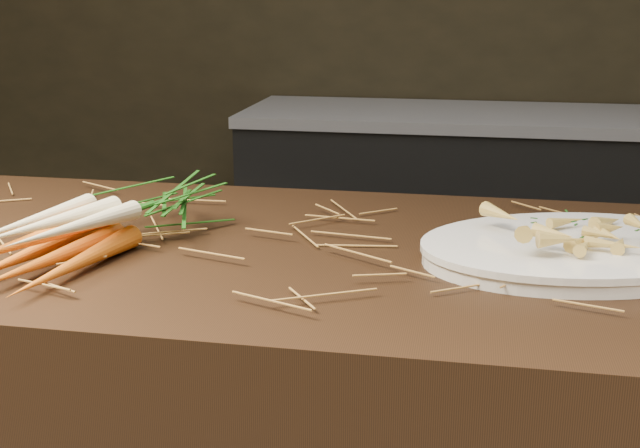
% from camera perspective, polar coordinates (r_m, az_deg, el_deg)
% --- Properties ---
extents(back_counter, '(1.82, 0.62, 0.84)m').
position_cam_1_polar(back_counter, '(3.11, 11.74, 0.14)').
color(back_counter, black).
rests_on(back_counter, ground).
extents(straw_bedding, '(1.40, 0.60, 0.02)m').
position_cam_1_polar(straw_bedding, '(1.18, -0.52, -1.21)').
color(straw_bedding, '#9E6D29').
rests_on(straw_bedding, main_counter).
extents(root_veg_bunch, '(0.26, 0.50, 0.09)m').
position_cam_1_polar(root_veg_bunch, '(1.23, -14.04, 0.69)').
color(root_veg_bunch, '#D05212').
rests_on(root_veg_bunch, main_counter).
extents(serving_platter, '(0.51, 0.42, 0.02)m').
position_cam_1_polar(serving_platter, '(1.18, 17.90, -1.96)').
color(serving_platter, white).
rests_on(serving_platter, main_counter).
extents(roasted_veg_heap, '(0.26, 0.22, 0.05)m').
position_cam_1_polar(roasted_veg_heap, '(1.17, 18.06, -0.26)').
color(roasted_veg_heap, gold).
rests_on(roasted_veg_heap, serving_platter).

